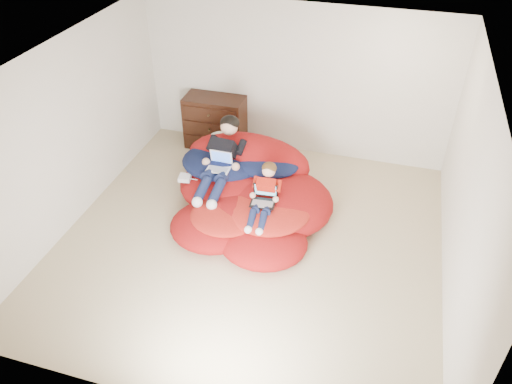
{
  "coord_description": "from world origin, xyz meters",
  "views": [
    {
      "loc": [
        1.5,
        -4.84,
        4.55
      ],
      "look_at": [
        0.03,
        0.17,
        0.7
      ],
      "focal_mm": 35.0,
      "sensor_mm": 36.0,
      "label": 1
    }
  ],
  "objects_px": {
    "beanbag_pile": "(249,193)",
    "laptop_white": "(220,164)",
    "older_boy": "(222,155)",
    "laptop_black": "(264,197)",
    "younger_boy": "(265,193)",
    "dresser": "(215,122)"
  },
  "relations": [
    {
      "from": "beanbag_pile",
      "to": "laptop_white",
      "type": "xyz_separation_m",
      "value": [
        -0.45,
        0.07,
        0.38
      ]
    },
    {
      "from": "beanbag_pile",
      "to": "younger_boy",
      "type": "bearing_deg",
      "value": -47.88
    },
    {
      "from": "beanbag_pile",
      "to": "younger_boy",
      "type": "height_order",
      "value": "younger_boy"
    },
    {
      "from": "older_boy",
      "to": "laptop_white",
      "type": "bearing_deg",
      "value": -90.0
    },
    {
      "from": "older_boy",
      "to": "laptop_black",
      "type": "xyz_separation_m",
      "value": [
        0.79,
        -0.6,
        -0.16
      ]
    },
    {
      "from": "dresser",
      "to": "older_boy",
      "type": "height_order",
      "value": "older_boy"
    },
    {
      "from": "dresser",
      "to": "older_boy",
      "type": "distance_m",
      "value": 1.51
    },
    {
      "from": "younger_boy",
      "to": "beanbag_pile",
      "type": "bearing_deg",
      "value": 132.12
    },
    {
      "from": "laptop_white",
      "to": "laptop_black",
      "type": "height_order",
      "value": "laptop_white"
    },
    {
      "from": "dresser",
      "to": "older_boy",
      "type": "relative_size",
      "value": 0.75
    },
    {
      "from": "younger_boy",
      "to": "laptop_black",
      "type": "height_order",
      "value": "younger_boy"
    },
    {
      "from": "older_boy",
      "to": "laptop_black",
      "type": "height_order",
      "value": "older_boy"
    },
    {
      "from": "dresser",
      "to": "beanbag_pile",
      "type": "xyz_separation_m",
      "value": [
        1.07,
        -1.54,
        -0.19
      ]
    },
    {
      "from": "laptop_white",
      "to": "laptop_black",
      "type": "relative_size",
      "value": 0.95
    },
    {
      "from": "laptop_black",
      "to": "older_boy",
      "type": "bearing_deg",
      "value": 142.8
    },
    {
      "from": "beanbag_pile",
      "to": "laptop_black",
      "type": "bearing_deg",
      "value": -50.28
    },
    {
      "from": "older_boy",
      "to": "laptop_white",
      "type": "xyz_separation_m",
      "value": [
        0.0,
        -0.12,
        -0.07
      ]
    },
    {
      "from": "laptop_black",
      "to": "beanbag_pile",
      "type": "bearing_deg",
      "value": 129.72
    },
    {
      "from": "older_boy",
      "to": "laptop_white",
      "type": "height_order",
      "value": "older_boy"
    },
    {
      "from": "beanbag_pile",
      "to": "younger_boy",
      "type": "distance_m",
      "value": 0.61
    },
    {
      "from": "dresser",
      "to": "laptop_white",
      "type": "distance_m",
      "value": 1.62
    },
    {
      "from": "beanbag_pile",
      "to": "laptop_black",
      "type": "xyz_separation_m",
      "value": [
        0.34,
        -0.41,
        0.29
      ]
    }
  ]
}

